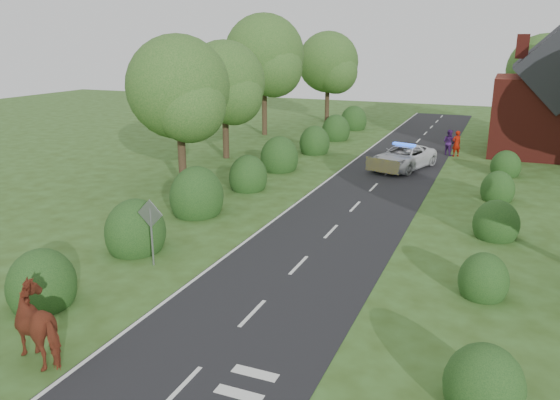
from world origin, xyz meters
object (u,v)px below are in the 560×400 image
at_px(police_van, 403,157).
at_px(pedestrian_purple, 449,142).
at_px(road_sign, 151,223).
at_px(pedestrian_red, 456,144).
at_px(cow, 44,328).

xyz_separation_m(police_van, pedestrian_purple, (2.24, 5.58, 0.17)).
xyz_separation_m(road_sign, pedestrian_purple, (7.89, 24.95, -0.72)).
bearing_deg(pedestrian_purple, road_sign, 104.57).
bearing_deg(road_sign, police_van, 73.74).
xyz_separation_m(road_sign, pedestrian_red, (8.43, 24.72, -0.73)).
distance_m(cow, police_van, 25.97).
height_order(road_sign, pedestrian_purple, road_sign).
distance_m(police_van, pedestrian_red, 6.03).
height_order(cow, police_van, police_van).
height_order(road_sign, cow, road_sign).
xyz_separation_m(cow, pedestrian_purple, (6.88, 31.13, 0.10)).
height_order(road_sign, pedestrian_red, road_sign).
relative_size(police_van, pedestrian_purple, 3.20).
distance_m(road_sign, police_van, 20.20).
relative_size(road_sign, police_van, 0.42).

